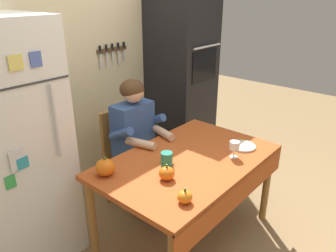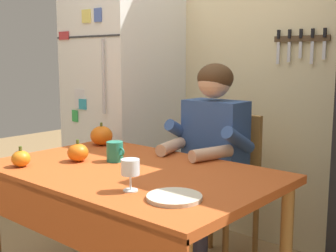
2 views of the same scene
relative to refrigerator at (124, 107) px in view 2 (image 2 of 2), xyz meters
name	(u,v)px [view 2 (image 2 of 2)]	position (x,y,z in m)	size (l,w,h in m)	color
back_wall_assembly	(267,54)	(1.00, 0.39, 0.40)	(3.70, 0.13, 2.60)	beige
refrigerator	(124,107)	(0.00, 0.00, 0.00)	(0.68, 0.71, 1.80)	white
dining_table	(128,186)	(0.95, -0.88, -0.24)	(1.40, 0.90, 0.74)	#9E6B33
chair_behind_person	(225,182)	(1.00, -0.09, -0.39)	(0.40, 0.40, 0.93)	#9E6B33
seated_person	(208,152)	(1.00, -0.28, -0.16)	(0.47, 0.55, 1.25)	#38384C
coffee_mug	(115,152)	(0.77, -0.80, -0.11)	(0.11, 0.09, 0.10)	#237F66
wine_glass	(130,168)	(1.20, -1.11, -0.07)	(0.08, 0.08, 0.13)	white
pumpkin_large	(21,159)	(0.50, -1.18, -0.12)	(0.09, 0.09, 0.10)	orange
pumpkin_medium	(101,136)	(0.39, -0.57, -0.10)	(0.14, 0.14, 0.14)	orange
pumpkin_small	(78,153)	(0.63, -0.93, -0.11)	(0.11, 0.11, 0.12)	orange
serving_tray	(174,197)	(1.41, -1.08, -0.15)	(0.22, 0.22, 0.02)	beige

